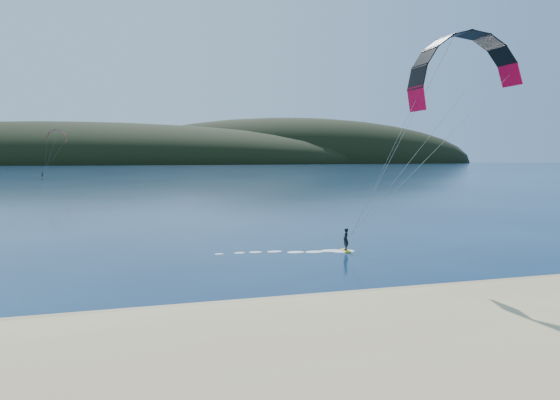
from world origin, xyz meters
name	(u,v)px	position (x,y,z in m)	size (l,w,h in m)	color
ground	(288,334)	(0.00, 0.00, 0.00)	(1800.00, 1800.00, 0.00)	#071837
wet_sand	(261,305)	(0.00, 4.50, 0.05)	(220.00, 2.50, 0.10)	#937E56
headland	(126,164)	(0.63, 745.28, 0.00)	(1200.00, 310.00, 140.00)	black
kitesurfer_near	(460,96)	(17.50, 12.78, 12.20)	(22.41, 8.49, 15.88)	yellow
kitesurfer_far	(57,140)	(-30.60, 202.34, 14.88)	(10.54, 6.07, 17.54)	yellow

